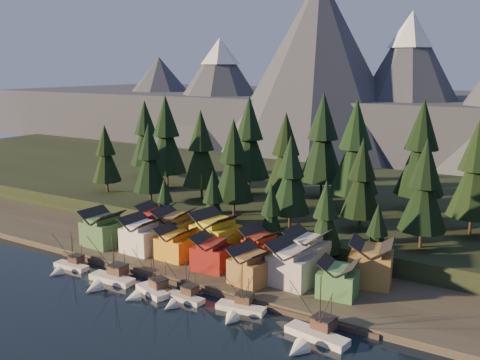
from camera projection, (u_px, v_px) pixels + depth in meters
The scene contains 44 objects.
ground at pixel (146, 317), 100.29m from camera, with size 500.00×500.00×0.00m, color black.
shore_strip at pixel (253, 252), 133.42m from camera, with size 400.00×50.00×1.50m, color #373228.
hillside at pixel (330, 201), 174.55m from camera, with size 420.00×100.00×6.00m, color black.
dock at pixel (198, 285), 113.92m from camera, with size 80.00×4.00×1.00m, color #483C33.
mountain_ridge at pixel (416, 106), 274.73m from camera, with size 560.00×190.00×90.00m.
boat_0 at pixel (68, 262), 123.55m from camera, with size 9.18×9.95×9.96m.
boat_1 at pixel (108, 273), 115.47m from camera, with size 11.08×12.02×12.39m.
boat_2 at pixel (148, 285), 109.69m from camera, with size 9.36×9.91×11.17m.
boat_3 at pixel (182, 293), 106.49m from camera, with size 8.77×9.47×9.89m.
boat_4 at pixel (239, 304), 101.67m from camera, with size 10.20×10.88×10.73m.
boat_6 at pixel (313, 330), 90.93m from camera, with size 12.15×12.93×12.61m.
house_front_0 at pixel (103, 227), 135.58m from camera, with size 9.50×9.04×9.01m.
house_front_1 at pixel (142, 234), 130.51m from camera, with size 8.75×8.42×8.77m.
house_front_2 at pixel (176, 242), 126.33m from camera, with size 7.93×7.99×7.54m.
house_front_3 at pixel (212, 252), 119.53m from camera, with size 8.28×7.95×7.78m.
house_front_4 at pixel (251, 265), 111.79m from camera, with size 8.82×9.29×7.63m.
house_front_5 at pixel (292, 263), 110.67m from camera, with size 9.39×8.67×9.16m.
house_front_6 at pixel (338, 277), 105.54m from camera, with size 8.08×7.72×7.36m.
house_back_0 at pixel (156, 220), 141.57m from camera, with size 9.04×8.75×8.97m.
house_back_1 at pixel (174, 227), 134.80m from camera, with size 9.18×9.27×9.52m.
house_back_2 at pixel (216, 233), 128.34m from camera, with size 11.30×10.64×10.47m.
house_back_3 at pixel (261, 245), 123.21m from camera, with size 9.36×8.72×8.08m.
house_back_4 at pixel (307, 250), 118.45m from camera, with size 8.69×8.36×9.24m.
house_back_5 at pixel (371, 261), 111.07m from camera, with size 10.02×10.10×9.49m.
tree_hill_0 at pixel (106, 156), 171.63m from camera, with size 9.46×9.46×22.05m.
tree_hill_1 at pixel (166, 137), 177.75m from camera, with size 13.33×13.33×31.04m.
tree_hill_2 at pixel (150, 160), 156.74m from camera, with size 10.43×10.43×24.30m.
tree_hill_3 at pixel (201, 151), 161.21m from camera, with size 11.85×11.85×27.60m.
tree_hill_4 at pixel (249, 141), 169.17m from camera, with size 13.41×13.41×31.25m.
tree_hill_5 at pixel (234, 163), 143.76m from camera, with size 11.45×11.45×26.66m.
tree_hill_6 at pixel (286, 156), 152.01m from camera, with size 11.88×11.88×27.67m.
tree_hill_7 at pixel (290, 178), 133.18m from camera, with size 10.18×10.18×23.72m.
tree_hill_8 at pixel (355, 150), 148.13m from camera, with size 13.60×13.60×31.68m.
tree_hill_9 at pixel (362, 180), 130.83m from camera, with size 10.04×10.04×23.40m.
tree_hill_10 at pixel (421, 151), 146.57m from camera, with size 13.60×13.60×31.69m.
tree_hill_11 at pixel (424, 189), 118.27m from camera, with size 10.71×10.71×24.95m.
tree_hill_12 at pixel (475, 172), 127.07m from camera, with size 12.22×12.22×28.47m.
tree_hill_15 at pixel (323, 141), 163.54m from camera, with size 14.01×14.01×32.63m.
tree_hill_16 at pixel (146, 135), 195.64m from camera, with size 12.10×12.10×28.19m.
tree_shore_0 at pixel (165, 202), 145.92m from camera, with size 6.47×6.47×15.08m.
tree_shore_1 at pixel (213, 203), 137.28m from camera, with size 8.07×8.07×18.80m.
tree_shore_2 at pixel (271, 215), 128.71m from camera, with size 7.44×7.44×17.34m.
tree_shore_3 at pixel (325, 219), 121.24m from camera, with size 8.51×8.51×19.82m.
tree_shore_4 at pixel (377, 236), 115.51m from camera, with size 6.89×6.89×16.05m.
Camera 1 is at (63.77, -69.53, 46.27)m, focal length 40.00 mm.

